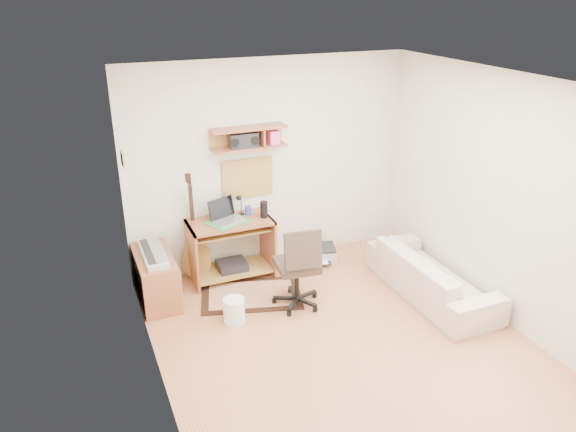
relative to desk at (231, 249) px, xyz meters
name	(u,v)px	position (x,y,z in m)	size (l,w,h in m)	color
floor	(341,341)	(0.62, -1.73, -0.38)	(3.60, 4.00, 0.01)	#B9754D
ceiling	(353,82)	(0.62, -1.73, 2.23)	(3.60, 4.00, 0.01)	white
back_wall	(270,164)	(0.62, 0.28, 0.93)	(3.60, 0.01, 2.60)	beige
left_wall	(151,259)	(-1.18, -1.73, 0.93)	(0.01, 4.00, 2.60)	beige
right_wall	(499,198)	(2.43, -1.73, 0.93)	(0.01, 4.00, 2.60)	beige
wall_shelf	(249,138)	(0.32, 0.15, 1.32)	(0.90, 0.25, 0.26)	#9B5636
cork_board	(248,178)	(0.32, 0.25, 0.79)	(0.64, 0.03, 0.49)	tan
wall_photo	(123,159)	(-1.16, -0.23, 1.34)	(0.02, 0.20, 0.15)	#4C8CBF
desk	(231,249)	(0.00, 0.00, 0.00)	(1.00, 0.55, 0.75)	#9B5636
laptop	(228,211)	(-0.03, -0.02, 0.51)	(0.35, 0.35, 0.27)	silver
speaker	(264,209)	(0.42, -0.05, 0.48)	(0.09, 0.09, 0.20)	black
desk_lamp	(241,204)	(0.19, 0.14, 0.51)	(0.09, 0.09, 0.26)	black
pencil_cup	(248,210)	(0.27, 0.10, 0.43)	(0.08, 0.08, 0.11)	#334199
boombox	(243,140)	(0.25, 0.15, 1.30)	(0.33, 0.15, 0.17)	black
rug	(251,295)	(0.07, -0.53, -0.37)	(1.15, 0.77, 0.02)	beige
task_chair	(297,265)	(0.48, -0.91, 0.13)	(0.51, 0.51, 1.00)	#35281F
cabinet	(156,277)	(-0.96, -0.18, -0.10)	(0.40, 0.90, 0.55)	#9B5636
music_keyboard	(153,253)	(-0.96, -0.18, 0.21)	(0.24, 0.75, 0.07)	#B2B5BA
guitar	(194,228)	(-0.41, 0.13, 0.29)	(0.35, 0.22, 1.33)	olive
waste_basket	(234,310)	(-0.28, -0.97, -0.24)	(0.23, 0.23, 0.28)	white
printer	(318,253)	(1.19, 0.01, -0.29)	(0.46, 0.35, 0.17)	#A5A8AA
sofa	(433,268)	(2.00, -1.33, -0.02)	(1.79, 0.52, 0.70)	beige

